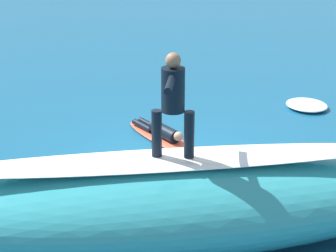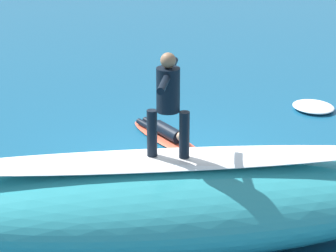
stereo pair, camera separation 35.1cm
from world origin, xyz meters
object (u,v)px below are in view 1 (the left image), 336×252
at_px(surfboard_riding, 173,159).
at_px(surfer_riding, 173,98).
at_px(surfer_paddling, 161,130).
at_px(surfboard_paddling, 165,139).

relative_size(surfboard_riding, surfer_riding, 1.38).
height_order(surfer_riding, surfer_paddling, surfer_riding).
distance_m(surfboard_riding, surfboard_paddling, 4.12).
bearing_deg(surfboard_riding, surfer_paddling, -81.20).
relative_size(surfer_riding, surfer_paddling, 1.01).
distance_m(surfboard_riding, surfer_riding, 0.92).
bearing_deg(surfboard_riding, surfer_riding, 18.10).
xyz_separation_m(surfboard_paddling, surfer_paddling, (0.05, -0.11, 0.15)).
height_order(surfboard_riding, surfer_riding, surfer_riding).
relative_size(surfboard_riding, surfer_paddling, 1.38).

